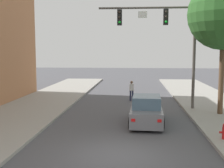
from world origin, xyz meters
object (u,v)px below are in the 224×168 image
(traffic_signal_mast, at_px, (167,32))
(car_lead_grey, at_px, (146,111))
(street_tree_second, at_px, (224,14))
(pedestrian_crossing_road, at_px, (132,90))

(traffic_signal_mast, relative_size, car_lead_grey, 1.75)
(car_lead_grey, bearing_deg, traffic_signal_mast, 70.01)
(traffic_signal_mast, height_order, car_lead_grey, traffic_signal_mast)
(car_lead_grey, height_order, street_tree_second, street_tree_second)
(traffic_signal_mast, distance_m, street_tree_second, 3.74)
(traffic_signal_mast, distance_m, pedestrian_crossing_road, 6.18)
(car_lead_grey, xyz_separation_m, street_tree_second, (4.68, 2.37, 5.56))
(traffic_signal_mast, bearing_deg, car_lead_grey, -109.99)
(car_lead_grey, distance_m, pedestrian_crossing_road, 7.66)
(traffic_signal_mast, bearing_deg, street_tree_second, -26.92)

